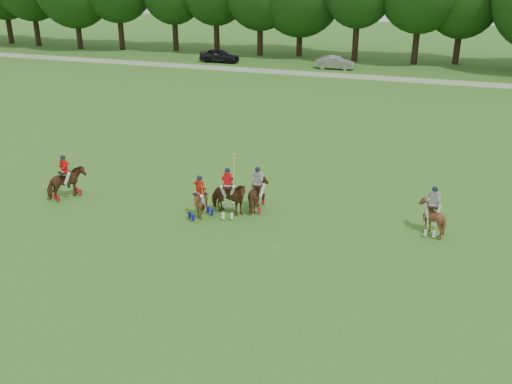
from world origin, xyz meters
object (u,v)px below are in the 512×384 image
(polo_ball, at_px, (277,248))
(polo_stripe_a, at_px, (258,195))
(car_left, at_px, (220,55))
(polo_red_c, at_px, (200,203))
(car_mid, at_px, (335,63))
(polo_red_b, at_px, (228,198))
(polo_red_a, at_px, (66,183))
(polo_stripe_b, at_px, (432,217))

(polo_ball, bearing_deg, polo_stripe_a, 119.14)
(car_left, height_order, polo_red_c, polo_red_c)
(car_mid, distance_m, polo_red_b, 38.27)
(car_left, distance_m, car_mid, 13.31)
(polo_red_a, distance_m, polo_ball, 11.88)
(polo_red_c, distance_m, polo_stripe_a, 2.84)
(car_left, xyz_separation_m, polo_ball, (18.55, -40.82, -0.73))
(polo_ball, bearing_deg, car_left, 114.43)
(polo_red_b, relative_size, polo_stripe_b, 1.31)
(polo_red_b, distance_m, polo_stripe_b, 9.32)
(polo_red_a, xyz_separation_m, polo_stripe_a, (9.67, 1.65, -0.05))
(car_mid, height_order, polo_red_b, polo_red_b)
(car_mid, relative_size, polo_stripe_a, 1.85)
(polo_stripe_b, bearing_deg, car_left, 123.52)
(car_mid, xyz_separation_m, polo_stripe_b, (11.33, -37.20, 0.12))
(car_left, distance_m, polo_stripe_a, 40.71)
(polo_red_a, height_order, polo_stripe_b, polo_red_a)
(polo_red_b, distance_m, polo_ball, 4.19)
(polo_stripe_b, bearing_deg, polo_red_b, -173.75)
(polo_stripe_a, bearing_deg, car_left, 113.95)
(polo_red_a, relative_size, polo_red_b, 0.79)
(car_mid, distance_m, polo_stripe_a, 37.34)
(polo_stripe_b, bearing_deg, polo_red_c, -170.61)
(polo_red_a, xyz_separation_m, polo_stripe_b, (17.78, 1.66, -0.05))
(polo_red_c, bearing_deg, polo_red_b, 32.16)
(car_left, relative_size, polo_red_a, 1.95)
(car_left, distance_m, polo_stripe_b, 44.62)
(polo_stripe_a, distance_m, polo_stripe_b, 8.11)
(car_mid, height_order, polo_red_a, polo_red_a)
(polo_red_b, relative_size, polo_stripe_a, 1.32)
(car_left, bearing_deg, polo_red_a, -169.88)
(polo_stripe_b, bearing_deg, polo_stripe_a, -179.97)
(polo_stripe_b, bearing_deg, polo_red_a, -174.67)
(car_mid, bearing_deg, polo_stripe_b, -165.26)
(polo_red_c, height_order, polo_stripe_a, polo_stripe_a)
(polo_ball, bearing_deg, polo_red_c, 156.02)
(polo_stripe_b, relative_size, polo_ball, 24.85)
(polo_red_c, relative_size, polo_stripe_a, 0.96)
(car_left, xyz_separation_m, car_mid, (13.31, 0.00, -0.10))
(car_left, distance_m, polo_red_a, 39.46)
(car_left, relative_size, polo_stripe_b, 2.03)
(car_mid, relative_size, polo_red_a, 1.76)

